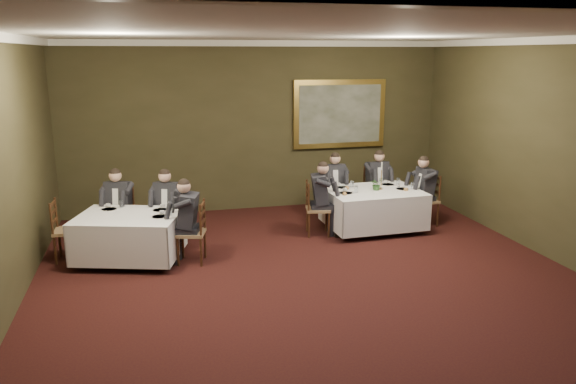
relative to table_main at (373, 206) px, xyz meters
name	(u,v)px	position (x,y,z in m)	size (l,w,h in m)	color
ground	(331,305)	(-1.80, -2.94, -0.45)	(10.00, 10.00, 0.00)	black
ceiling	(336,31)	(-1.80, -2.94, 3.05)	(8.00, 10.00, 0.10)	silver
back_wall	(257,127)	(-1.80, 2.06, 1.30)	(8.00, 0.10, 3.50)	#34301A
crown_molding	(336,36)	(-1.80, -2.94, 2.99)	(8.00, 10.00, 0.12)	white
table_main	(373,206)	(0.00, 0.00, 0.00)	(1.78, 1.38, 0.67)	#331C0E
table_second	(129,234)	(-4.40, -0.60, 0.00)	(1.88, 1.63, 0.67)	#331C0E
chair_main_backleft	(333,205)	(-0.49, 0.88, -0.17)	(0.46, 0.44, 1.00)	olive
diner_main_backleft	(333,194)	(-0.49, 0.87, 0.06)	(0.44, 0.50, 1.35)	black
chair_main_backright	(376,201)	(0.44, 0.91, -0.17)	(0.46, 0.44, 1.00)	olive
diner_main_backright	(376,191)	(0.44, 0.90, 0.06)	(0.44, 0.50, 1.35)	black
chair_main_endleft	(317,219)	(-1.10, -0.03, -0.17)	(0.50, 0.51, 1.00)	olive
diner_main_endleft	(318,207)	(-1.09, -0.03, 0.06)	(0.55, 0.48, 1.35)	black
chair_main_endright	(425,211)	(1.10, 0.03, -0.17)	(0.44, 0.46, 1.00)	olive
diner_main_endright	(425,199)	(1.09, 0.03, 0.06)	(0.50, 0.43, 1.35)	black
chair_sec_backleft	(121,228)	(-4.57, 0.31, -0.17)	(0.55, 0.54, 1.00)	olive
diner_sec_backleft	(120,216)	(-4.58, 0.30, 0.06)	(0.53, 0.58, 1.35)	black
chair_sec_backright	(170,229)	(-3.76, 0.06, -0.17)	(0.57, 0.56, 1.00)	olive
diner_sec_backright	(169,216)	(-3.76, 0.05, 0.06)	(0.56, 0.60, 1.35)	black
chair_sec_endright	(192,245)	(-3.44, -0.89, -0.17)	(0.52, 0.53, 1.00)	olive
diner_sec_endright	(191,231)	(-3.45, -0.89, 0.06)	(0.57, 0.51, 1.35)	black
chair_sec_endleft	(68,243)	(-5.37, -0.30, -0.17)	(0.44, 0.46, 1.00)	olive
centerpiece	(377,183)	(0.06, 0.00, 0.44)	(0.23, 0.20, 0.25)	#2D5926
candlestick	(381,179)	(0.17, 0.05, 0.51)	(0.08, 0.08, 0.53)	#B58237
place_setting_table_main	(345,185)	(-0.42, 0.38, 0.35)	(0.33, 0.31, 0.14)	white
place_setting_table_second	(112,207)	(-4.66, -0.13, 0.35)	(0.33, 0.31, 0.14)	white
painting	(340,114)	(0.00, 2.00, 1.53)	(2.04, 0.09, 1.45)	gold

